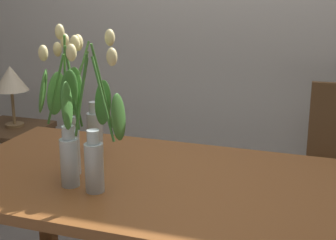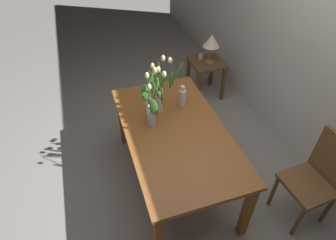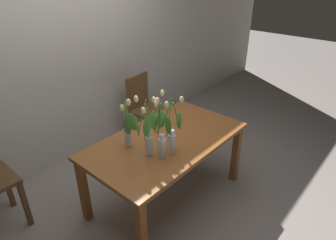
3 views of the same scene
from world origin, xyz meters
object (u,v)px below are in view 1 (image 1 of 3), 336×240
Objects in this scene: tulip_vase_2 at (65,128)px; tulip_vase_3 at (92,129)px; table_lamp at (11,80)px; dining_table at (150,199)px; tulip_vase_1 at (71,135)px; tulip_vase_0 at (87,116)px; side_table at (11,144)px.

tulip_vase_3 is (0.18, -0.11, 0.04)m from tulip_vase_2.
dining_table is at bearing -35.85° from table_lamp.
tulip_vase_3 reaches higher than table_lamp.
table_lamp is (-1.07, 1.10, -0.07)m from tulip_vase_1.
tulip_vase_1 is 0.96× the size of tulip_vase_3.
tulip_vase_1 is (-0.25, -0.14, 0.28)m from dining_table.
tulip_vase_0 is 0.31m from tulip_vase_1.
table_lamp is at bearing 140.48° from tulip_vase_0.
dining_table is 0.46m from tulip_vase_0.
dining_table is at bearing 11.11° from tulip_vase_2.
tulip_vase_0 reaches higher than side_table.
tulip_vase_2 is 1.01× the size of tulip_vase_3.
tulip_vase_1 is 0.11m from tulip_vase_3.
tulip_vase_0 is 0.38m from tulip_vase_3.
tulip_vase_2 is (-0.33, -0.06, 0.28)m from dining_table.
dining_table is 2.79× the size of tulip_vase_2.
tulip_vase_1 is at bearing -44.54° from side_table.
tulip_vase_0 is 0.92× the size of tulip_vase_2.
tulip_vase_3 is at bearing -131.19° from dining_table.
tulip_vase_2 reaches higher than tulip_vase_3.
tulip_vase_1 is 1.61m from side_table.
tulip_vase_2 is at bearing -45.69° from table_lamp.
tulip_vase_2 reaches higher than side_table.
tulip_vase_2 is at bearing 133.11° from tulip_vase_1.
dining_table is 1.65m from side_table.
tulip_vase_0 is at bearing -38.06° from side_table.
side_table is at bearing 135.64° from tulip_vase_2.
tulip_vase_3 is 1.71m from side_table.
tulip_vase_1 is at bearing -46.89° from tulip_vase_2.
tulip_vase_0 is 0.22m from tulip_vase_2.
tulip_vase_3 is at bearing -31.50° from tulip_vase_2.
side_table is (-1.02, 1.00, -0.49)m from tulip_vase_2.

